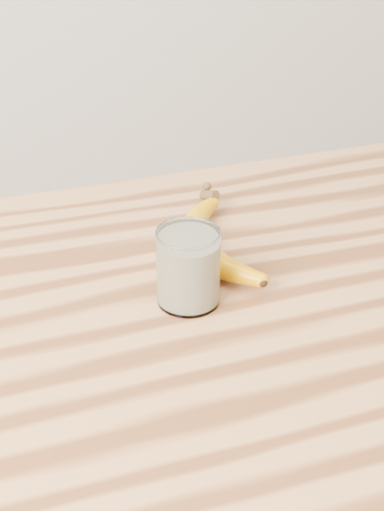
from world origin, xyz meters
name	(u,v)px	position (x,y,z in m)	size (l,w,h in m)	color
table	(100,457)	(0.00, 0.00, 0.77)	(1.20, 0.80, 0.90)	#AA7244
smoothie_glass	(188,268)	(0.13, 0.07, 0.94)	(0.07, 0.07, 0.09)	white
banana	(195,244)	(0.16, 0.16, 0.92)	(0.11, 0.29, 0.04)	#D88C00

